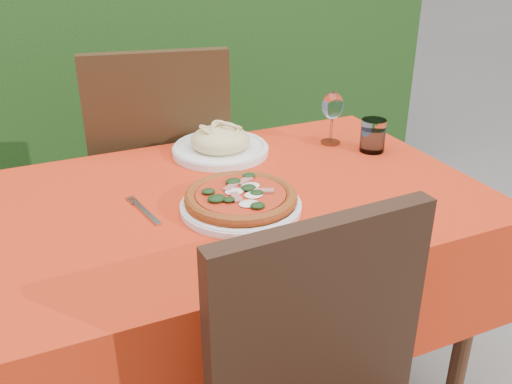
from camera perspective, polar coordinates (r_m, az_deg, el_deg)
name	(u,v)px	position (r m, az deg, el deg)	size (l,w,h in m)	color
hedge	(113,32)	(2.90, -14.08, 15.30)	(3.20, 0.55, 1.78)	black
dining_table	(242,241)	(1.59, -1.41, -4.97)	(1.26, 0.86, 0.75)	#462616
chair_far	(161,168)	(2.08, -9.48, 2.36)	(0.55, 0.55, 1.04)	black
pizza_plate	(241,200)	(1.42, -1.53, -0.81)	(0.34, 0.34, 0.06)	white
pasta_plate	(220,144)	(1.77, -3.59, 4.79)	(0.30, 0.30, 0.08)	white
water_glass	(373,137)	(1.81, 11.59, 5.41)	(0.08, 0.08, 0.10)	silver
wine_glass	(332,108)	(1.83, 7.66, 8.35)	(0.07, 0.07, 0.17)	silver
fork	(147,213)	(1.44, -10.88, -2.07)	(0.02, 0.19, 0.01)	#BABAC1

